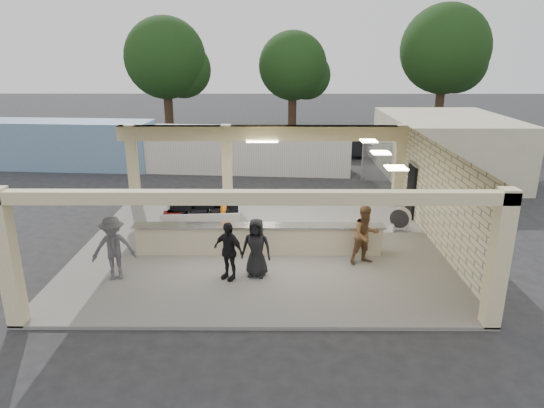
{
  "coord_description": "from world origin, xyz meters",
  "views": [
    {
      "loc": [
        0.51,
        -15.27,
        6.54
      ],
      "look_at": [
        0.43,
        1.0,
        1.31
      ],
      "focal_mm": 32.0,
      "sensor_mm": 36.0,
      "label": 1
    }
  ],
  "objects_px": {
    "car_dark": "(353,147)",
    "passenger_c": "(114,248)",
    "passenger_b": "(228,251)",
    "car_white_b": "(439,150)",
    "luggage_cart": "(201,211)",
    "passenger_a": "(365,235)",
    "passenger_d": "(256,248)",
    "baggage_handler": "(223,217)",
    "container_blue": "(62,144)",
    "container_white": "(248,150)",
    "car_white_a": "(406,150)",
    "drum_fan": "(400,218)",
    "baggage_counter": "(259,239)"
  },
  "relations": [
    {
      "from": "passenger_b",
      "to": "car_white_b",
      "type": "relative_size",
      "value": 0.42
    },
    {
      "from": "luggage_cart",
      "to": "container_white",
      "type": "xyz_separation_m",
      "value": [
        1.17,
        9.81,
        0.24
      ]
    },
    {
      "from": "drum_fan",
      "to": "container_white",
      "type": "distance_m",
      "value": 11.26
    },
    {
      "from": "baggage_handler",
      "to": "passenger_b",
      "type": "distance_m",
      "value": 3.22
    },
    {
      "from": "baggage_handler",
      "to": "container_blue",
      "type": "bearing_deg",
      "value": -140.19
    },
    {
      "from": "baggage_handler",
      "to": "luggage_cart",
      "type": "bearing_deg",
      "value": -120.46
    },
    {
      "from": "luggage_cart",
      "to": "car_dark",
      "type": "xyz_separation_m",
      "value": [
        7.55,
        13.49,
        -0.29
      ]
    },
    {
      "from": "passenger_a",
      "to": "car_dark",
      "type": "distance_m",
      "value": 16.17
    },
    {
      "from": "passenger_b",
      "to": "car_white_b",
      "type": "xyz_separation_m",
      "value": [
        11.34,
        16.16,
        -0.32
      ]
    },
    {
      "from": "passenger_d",
      "to": "car_dark",
      "type": "distance_m",
      "value": 17.77
    },
    {
      "from": "drum_fan",
      "to": "car_dark",
      "type": "bearing_deg",
      "value": 115.13
    },
    {
      "from": "passenger_b",
      "to": "baggage_handler",
      "type": "bearing_deg",
      "value": 131.38
    },
    {
      "from": "luggage_cart",
      "to": "passenger_b",
      "type": "xyz_separation_m",
      "value": [
        1.31,
        -3.62,
        0.01
      ]
    },
    {
      "from": "passenger_b",
      "to": "car_dark",
      "type": "height_order",
      "value": "passenger_b"
    },
    {
      "from": "car_white_a",
      "to": "car_white_b",
      "type": "distance_m",
      "value": 1.97
    },
    {
      "from": "passenger_c",
      "to": "passenger_d",
      "type": "xyz_separation_m",
      "value": [
        4.11,
        0.23,
        -0.07
      ]
    },
    {
      "from": "car_white_a",
      "to": "car_dark",
      "type": "height_order",
      "value": "car_dark"
    },
    {
      "from": "car_dark",
      "to": "drum_fan",
      "type": "bearing_deg",
      "value": -172.28
    },
    {
      "from": "passenger_a",
      "to": "container_blue",
      "type": "bearing_deg",
      "value": 117.79
    },
    {
      "from": "baggage_counter",
      "to": "baggage_handler",
      "type": "relative_size",
      "value": 5.18
    },
    {
      "from": "baggage_handler",
      "to": "passenger_c",
      "type": "bearing_deg",
      "value": -44.48
    },
    {
      "from": "drum_fan",
      "to": "car_dark",
      "type": "relative_size",
      "value": 0.22
    },
    {
      "from": "car_white_a",
      "to": "car_dark",
      "type": "bearing_deg",
      "value": 64.21
    },
    {
      "from": "passenger_b",
      "to": "container_blue",
      "type": "distance_m",
      "value": 17.91
    },
    {
      "from": "passenger_c",
      "to": "car_white_b",
      "type": "height_order",
      "value": "passenger_c"
    },
    {
      "from": "car_white_b",
      "to": "container_white",
      "type": "xyz_separation_m",
      "value": [
        -11.48,
        -2.73,
        0.56
      ]
    },
    {
      "from": "passenger_d",
      "to": "container_blue",
      "type": "relative_size",
      "value": 0.17
    },
    {
      "from": "passenger_d",
      "to": "car_white_a",
      "type": "height_order",
      "value": "passenger_d"
    },
    {
      "from": "baggage_counter",
      "to": "container_blue",
      "type": "xyz_separation_m",
      "value": [
        -11.59,
        12.43,
        0.75
      ]
    },
    {
      "from": "luggage_cart",
      "to": "passenger_a",
      "type": "bearing_deg",
      "value": -29.13
    },
    {
      "from": "container_white",
      "to": "container_blue",
      "type": "distance_m",
      "value": 10.67
    },
    {
      "from": "car_white_a",
      "to": "container_blue",
      "type": "relative_size",
      "value": 0.45
    },
    {
      "from": "passenger_a",
      "to": "passenger_b",
      "type": "xyz_separation_m",
      "value": [
        -4.15,
        -1.08,
        -0.07
      ]
    },
    {
      "from": "baggage_handler",
      "to": "car_white_a",
      "type": "distance_m",
      "value": 16.39
    },
    {
      "from": "drum_fan",
      "to": "container_white",
      "type": "bearing_deg",
      "value": 149.2
    },
    {
      "from": "luggage_cart",
      "to": "baggage_handler",
      "type": "relative_size",
      "value": 1.79
    },
    {
      "from": "drum_fan",
      "to": "passenger_d",
      "type": "height_order",
      "value": "passenger_d"
    },
    {
      "from": "passenger_c",
      "to": "car_dark",
      "type": "xyz_separation_m",
      "value": [
        9.54,
        17.14,
        -0.38
      ]
    },
    {
      "from": "passenger_b",
      "to": "car_dark",
      "type": "relative_size",
      "value": 0.43
    },
    {
      "from": "luggage_cart",
      "to": "passenger_a",
      "type": "relative_size",
      "value": 1.51
    },
    {
      "from": "passenger_d",
      "to": "car_white_b",
      "type": "relative_size",
      "value": 0.43
    },
    {
      "from": "passenger_d",
      "to": "car_white_b",
      "type": "height_order",
      "value": "passenger_d"
    },
    {
      "from": "car_dark",
      "to": "passenger_c",
      "type": "bearing_deg",
      "value": 159.74
    },
    {
      "from": "container_white",
      "to": "car_dark",
      "type": "bearing_deg",
      "value": 34.94
    },
    {
      "from": "luggage_cart",
      "to": "container_blue",
      "type": "xyz_separation_m",
      "value": [
        -9.46,
        10.68,
        0.37
      ]
    },
    {
      "from": "drum_fan",
      "to": "car_white_b",
      "type": "height_order",
      "value": "car_white_b"
    },
    {
      "from": "car_white_a",
      "to": "container_white",
      "type": "height_order",
      "value": "container_white"
    },
    {
      "from": "baggage_counter",
      "to": "car_white_a",
      "type": "relative_size",
      "value": 1.78
    },
    {
      "from": "baggage_handler",
      "to": "car_dark",
      "type": "xyz_separation_m",
      "value": [
        6.7,
        13.93,
        -0.22
      ]
    },
    {
      "from": "baggage_counter",
      "to": "luggage_cart",
      "type": "height_order",
      "value": "luggage_cart"
    }
  ]
}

